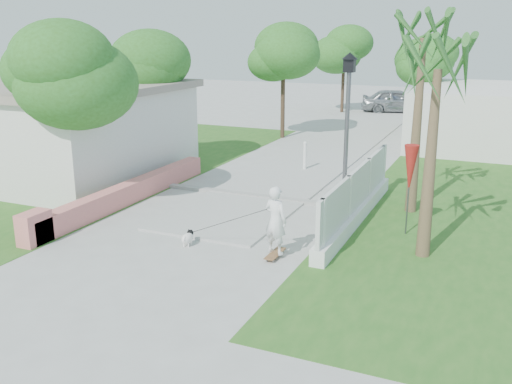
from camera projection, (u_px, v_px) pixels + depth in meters
The scene contains 22 objects.
ground at pixel (145, 269), 12.37m from camera, with size 90.00×90.00×0.00m, color #B7B7B2.
path_strip at pixel (363, 129), 29.98m from camera, with size 3.20×36.00×0.06m, color #B7B7B2.
curb at pixel (256, 196), 17.64m from camera, with size 6.50×0.25×0.10m, color #999993.
grass_left at pixel (112, 164), 22.12m from camera, with size 8.00×20.00×0.01m, color #295F1E.
grass_right at pixel (502, 207), 16.71m from camera, with size 8.00×20.00×0.01m, color #295F1E.
pink_wall at pixel (120, 196), 16.69m from camera, with size 0.45×8.20×0.80m.
house_left at pixel (51, 128), 20.30m from camera, with size 8.40×7.40×3.23m.
lattice_fence at pixel (357, 202), 15.31m from camera, with size 0.35×7.00×1.50m.
building_right at pixel (486, 116), 25.56m from camera, with size 6.00×8.00×2.60m, color silver.
street_lamp at pixel (347, 129), 15.43m from camera, with size 0.44×0.44×4.44m.
bollard at pixel (305, 155), 20.94m from camera, with size 0.14×0.14×1.09m.
patio_umbrella at pixel (410, 170), 14.02m from camera, with size 0.36×0.36×2.30m.
tree_left_near at pixel (63, 74), 15.69m from camera, with size 3.60×3.60×5.28m.
tree_left_mid at pixel (147, 73), 21.01m from camera, with size 3.20×3.20×4.85m.
tree_path_left at pixel (284, 57), 26.56m from camera, with size 3.40×3.40×5.23m.
tree_path_right at pixel (432, 63), 27.78m from camera, with size 3.00×3.00×4.79m.
tree_path_far at pixel (344, 50), 35.30m from camera, with size 3.20×3.20×5.17m.
palm_far at pixel (423, 50), 15.10m from camera, with size 1.80×1.80×5.30m.
palm_near at pixel (437, 81), 12.03m from camera, with size 1.80×1.80×4.70m.
skateboarder at pixel (266, 221), 12.87m from camera, with size 2.52×0.85×1.67m.
dog at pixel (188, 238), 13.67m from camera, with size 0.29×0.53×0.37m.
parked_car at pixel (397, 101), 35.84m from camera, with size 1.77×4.40×1.50m, color #A9ABB1.
Camera 1 is at (6.80, -9.52, 4.97)m, focal length 40.00 mm.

